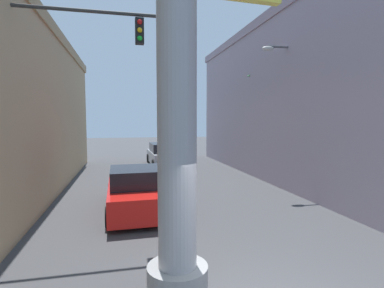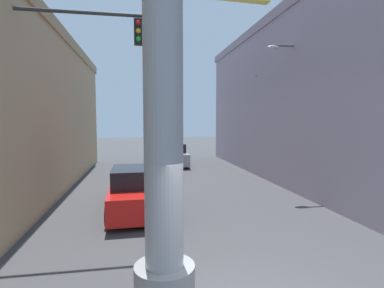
{
  "view_description": "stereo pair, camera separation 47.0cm",
  "coord_description": "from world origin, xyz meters",
  "px_view_note": "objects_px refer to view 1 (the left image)",
  "views": [
    {
      "loc": [
        -2.14,
        -3.91,
        3.21
      ],
      "look_at": [
        0.0,
        5.44,
        2.44
      ],
      "focal_mm": 28.0,
      "sensor_mm": 36.0,
      "label": 1
    },
    {
      "loc": [
        -1.68,
        -4.0,
        3.21
      ],
      "look_at": [
        0.0,
        5.44,
        2.44
      ],
      "focal_mm": 28.0,
      "sensor_mm": 36.0,
      "label": 2
    }
  ],
  "objects_px": {
    "traffic_light_mast": "(32,76)",
    "palm_tree_mid_right": "(270,107)",
    "street_lamp": "(299,103)",
    "car_far": "(163,155)",
    "palm_tree_far_right": "(225,101)",
    "car_lead": "(138,191)"
  },
  "relations": [
    {
      "from": "traffic_light_mast",
      "to": "palm_tree_mid_right",
      "type": "relative_size",
      "value": 0.99
    },
    {
      "from": "car_far",
      "to": "palm_tree_far_right",
      "type": "relative_size",
      "value": 0.65
    },
    {
      "from": "street_lamp",
      "to": "car_lead",
      "type": "relative_size",
      "value": 1.38
    },
    {
      "from": "traffic_light_mast",
      "to": "palm_tree_mid_right",
      "type": "bearing_deg",
      "value": 35.64
    },
    {
      "from": "traffic_light_mast",
      "to": "palm_tree_far_right",
      "type": "bearing_deg",
      "value": 55.19
    },
    {
      "from": "traffic_light_mast",
      "to": "palm_tree_mid_right",
      "type": "height_order",
      "value": "palm_tree_mid_right"
    },
    {
      "from": "palm_tree_far_right",
      "to": "palm_tree_mid_right",
      "type": "distance_m",
      "value": 7.56
    },
    {
      "from": "traffic_light_mast",
      "to": "palm_tree_far_right",
      "type": "distance_m",
      "value": 18.67
    },
    {
      "from": "palm_tree_mid_right",
      "to": "street_lamp",
      "type": "bearing_deg",
      "value": -100.61
    },
    {
      "from": "car_far",
      "to": "traffic_light_mast",
      "type": "bearing_deg",
      "value": -112.07
    },
    {
      "from": "car_far",
      "to": "palm_tree_mid_right",
      "type": "bearing_deg",
      "value": -38.44
    },
    {
      "from": "street_lamp",
      "to": "car_far",
      "type": "distance_m",
      "value": 10.74
    },
    {
      "from": "street_lamp",
      "to": "palm_tree_far_right",
      "type": "xyz_separation_m",
      "value": [
        0.56,
        11.78,
        0.79
      ]
    },
    {
      "from": "street_lamp",
      "to": "traffic_light_mast",
      "type": "height_order",
      "value": "street_lamp"
    },
    {
      "from": "street_lamp",
      "to": "car_far",
      "type": "bearing_deg",
      "value": 119.56
    },
    {
      "from": "traffic_light_mast",
      "to": "car_lead",
      "type": "xyz_separation_m",
      "value": [
        2.78,
        1.92,
        -3.67
      ]
    },
    {
      "from": "car_lead",
      "to": "palm_tree_mid_right",
      "type": "xyz_separation_m",
      "value": [
        8.11,
        5.89,
        3.27
      ]
    },
    {
      "from": "car_lead",
      "to": "traffic_light_mast",
      "type": "bearing_deg",
      "value": -145.38
    },
    {
      "from": "street_lamp",
      "to": "car_far",
      "type": "relative_size",
      "value": 1.37
    },
    {
      "from": "palm_tree_far_right",
      "to": "palm_tree_mid_right",
      "type": "xyz_separation_m",
      "value": [
        0.24,
        -7.52,
        -0.81
      ]
    },
    {
      "from": "street_lamp",
      "to": "car_lead",
      "type": "xyz_separation_m",
      "value": [
        -7.32,
        -1.63,
        -3.29
      ]
    },
    {
      "from": "car_lead",
      "to": "car_far",
      "type": "height_order",
      "value": "same"
    }
  ]
}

